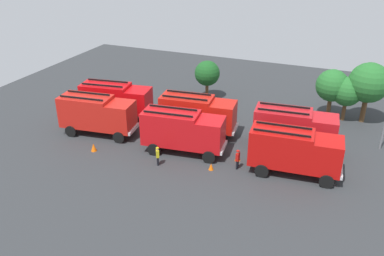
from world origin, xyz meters
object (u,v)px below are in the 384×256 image
(fire_truck_0, at_px, (97,113))
(fire_truck_4, at_px, (197,113))
(firefighter_0, at_px, (158,155))
(firefighter_1, at_px, (238,159))
(tree_2, at_px, (347,92))
(tree_3, at_px, (369,83))
(fire_truck_1, at_px, (183,130))
(fire_truck_2, at_px, (294,150))
(tree_1, at_px, (332,86))
(fire_truck_3, at_px, (116,99))
(fire_truck_5, at_px, (294,127))
(tree_0, at_px, (207,73))
(traffic_cone_0, at_px, (238,157))
(traffic_cone_2, at_px, (94,147))
(traffic_cone_1, at_px, (211,167))

(fire_truck_0, height_order, fire_truck_4, same)
(firefighter_0, distance_m, firefighter_1, 6.56)
(tree_2, distance_m, tree_3, 2.14)
(firefighter_1, height_order, tree_3, tree_3)
(fire_truck_1, bearing_deg, fire_truck_2, -6.57)
(fire_truck_4, xyz_separation_m, tree_2, (12.67, 8.58, 0.94))
(fire_truck_4, distance_m, tree_1, 14.31)
(fire_truck_0, bearing_deg, fire_truck_3, 86.36)
(firefighter_0, bearing_deg, firefighter_1, 164.69)
(fire_truck_5, distance_m, tree_0, 14.35)
(fire_truck_0, relative_size, fire_truck_2, 1.01)
(fire_truck_3, bearing_deg, traffic_cone_0, -22.74)
(tree_1, height_order, tree_3, tree_3)
(firefighter_1, relative_size, tree_1, 0.33)
(tree_3, bearing_deg, fire_truck_2, -110.83)
(fire_truck_5, relative_size, tree_3, 1.20)
(fire_truck_3, xyz_separation_m, tree_3, (23.44, 8.84, 1.99))
(tree_3, bearing_deg, tree_2, -169.65)
(tree_0, bearing_deg, fire_truck_3, -126.17)
(fire_truck_5, xyz_separation_m, tree_0, (-11.34, 8.75, 0.83))
(fire_truck_1, relative_size, fire_truck_5, 1.01)
(tree_0, xyz_separation_m, tree_1, (13.56, -0.18, 0.45))
(fire_truck_3, distance_m, tree_2, 23.24)
(tree_0, height_order, traffic_cone_0, tree_0)
(traffic_cone_2, bearing_deg, tree_3, 35.69)
(tree_3, distance_m, traffic_cone_0, 16.06)
(fire_truck_4, xyz_separation_m, traffic_cone_2, (-7.20, -6.67, -1.79))
(traffic_cone_2, bearing_deg, fire_truck_4, 42.83)
(fire_truck_0, height_order, traffic_cone_1, fire_truck_0)
(tree_3, bearing_deg, tree_1, -178.76)
(fire_truck_4, xyz_separation_m, tree_3, (14.51, 8.92, 1.99))
(fire_truck_0, xyz_separation_m, traffic_cone_0, (13.76, 0.11, -1.81))
(firefighter_1, height_order, traffic_cone_0, firefighter_1)
(fire_truck_1, distance_m, fire_truck_5, 9.73)
(fire_truck_2, relative_size, tree_1, 1.45)
(fire_truck_5, xyz_separation_m, tree_2, (3.72, 8.31, 0.94))
(tree_0, distance_m, tree_3, 16.93)
(tree_3, bearing_deg, traffic_cone_2, -144.31)
(firefighter_0, xyz_separation_m, tree_2, (13.57, 15.25, 2.19))
(tree_0, bearing_deg, fire_truck_0, -116.63)
(fire_truck_2, height_order, traffic_cone_0, fire_truck_2)
(fire_truck_4, relative_size, tree_2, 1.61)
(fire_truck_2, distance_m, fire_truck_5, 4.17)
(fire_truck_3, xyz_separation_m, firefighter_1, (14.31, -4.81, -1.22))
(fire_truck_2, distance_m, tree_2, 12.81)
(tree_1, bearing_deg, fire_truck_3, -156.42)
(fire_truck_5, xyz_separation_m, traffic_cone_0, (-3.91, -3.76, -1.81))
(fire_truck_4, bearing_deg, firefighter_1, -47.33)
(fire_truck_4, xyz_separation_m, tree_1, (11.17, 8.84, 1.28))
(traffic_cone_0, height_order, traffic_cone_1, traffic_cone_0)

